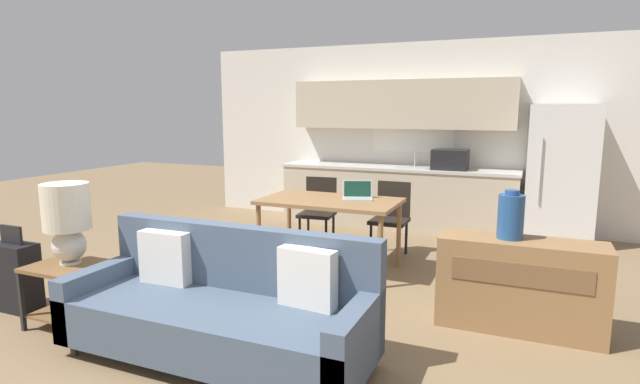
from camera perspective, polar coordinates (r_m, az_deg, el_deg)
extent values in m
plane|color=#7F6647|center=(3.78, -8.85, -17.99)|extent=(20.00, 20.00, 0.00)
cube|color=silver|center=(7.69, 9.46, 6.48)|extent=(6.40, 0.06, 2.70)
cube|color=white|center=(7.61, 10.64, 8.43)|extent=(1.20, 0.01, 1.03)
cube|color=beige|center=(7.46, 8.66, -0.71)|extent=(3.40, 0.62, 0.86)
cube|color=silver|center=(7.40, 8.74, 2.73)|extent=(3.43, 0.65, 0.04)
cube|color=#B2B5B7|center=(7.29, 10.49, 2.76)|extent=(0.48, 0.36, 0.01)
cylinder|color=#B7BABC|center=(7.44, 10.81, 3.80)|extent=(0.02, 0.02, 0.24)
cube|color=beige|center=(7.48, 9.19, 9.86)|extent=(3.23, 0.34, 0.70)
cube|color=black|center=(7.18, 14.65, 3.61)|extent=(0.48, 0.36, 0.28)
cube|color=white|center=(7.12, 25.78, 1.76)|extent=(0.82, 0.71, 1.79)
cylinder|color=silver|center=(6.72, 23.88, 2.26)|extent=(0.02, 0.02, 0.81)
cube|color=olive|center=(5.36, 1.13, -1.06)|extent=(1.47, 0.85, 0.04)
cylinder|color=olive|center=(5.41, -6.99, -5.23)|extent=(0.05, 0.05, 0.74)
cylinder|color=olive|center=(4.90, 6.90, -6.79)|extent=(0.05, 0.05, 0.74)
cylinder|color=olive|center=(6.03, -3.55, -3.64)|extent=(0.05, 0.05, 0.74)
cylinder|color=olive|center=(5.58, 8.99, -4.83)|extent=(0.05, 0.05, 0.74)
cylinder|color=#3D2D1E|center=(4.11, -26.30, -15.74)|extent=(0.05, 0.05, 0.10)
cylinder|color=#3D2D1E|center=(4.51, -20.01, -13.05)|extent=(0.05, 0.05, 0.10)
cylinder|color=#3D2D1E|center=(3.57, 5.39, -18.72)|extent=(0.05, 0.05, 0.10)
cube|color=#47566B|center=(3.62, -11.85, -14.75)|extent=(2.18, 0.80, 0.33)
cube|color=#47566B|center=(3.79, -9.09, -9.72)|extent=(2.18, 0.14, 0.80)
cube|color=#47566B|center=(4.23, -23.53, -10.73)|extent=(0.14, 0.80, 0.47)
cube|color=#47566B|center=(3.16, 4.17, -16.86)|extent=(0.14, 0.80, 0.47)
cube|color=silver|center=(3.98, -17.31, -7.16)|extent=(0.40, 0.13, 0.40)
cube|color=silver|center=(3.36, -1.46, -9.79)|extent=(0.41, 0.15, 0.40)
cube|color=brown|center=(4.53, -27.23, -7.50)|extent=(0.49, 0.49, 0.03)
cube|color=brown|center=(4.65, -26.86, -12.03)|extent=(0.44, 0.44, 0.02)
cube|color=#232326|center=(4.65, -30.95, -10.69)|extent=(0.03, 0.03, 0.48)
cube|color=#232326|center=(4.31, -27.33, -11.94)|extent=(0.03, 0.03, 0.48)
cube|color=#232326|center=(4.90, -26.68, -9.32)|extent=(0.03, 0.03, 0.48)
cube|color=#232326|center=(4.58, -22.97, -10.35)|extent=(0.03, 0.03, 0.48)
cylinder|color=silver|center=(4.51, -26.60, -7.17)|extent=(0.16, 0.16, 0.02)
sphere|color=silver|center=(4.48, -26.73, -5.45)|extent=(0.26, 0.26, 0.26)
cylinder|color=beige|center=(4.41, -27.04, -1.49)|extent=(0.36, 0.36, 0.37)
cube|color=olive|center=(4.30, 21.85, -9.83)|extent=(1.25, 0.40, 0.73)
cube|color=brown|center=(4.05, 21.91, -8.80)|extent=(1.00, 0.01, 0.18)
cylinder|color=#234C84|center=(4.17, 20.97, -2.66)|extent=(0.20, 0.20, 0.35)
cylinder|color=#234C84|center=(4.13, 21.12, -0.04)|extent=(0.11, 0.11, 0.04)
cube|color=black|center=(6.27, -0.37, -2.57)|extent=(0.46, 0.46, 0.04)
cube|color=black|center=(6.40, 0.15, -0.17)|extent=(0.40, 0.07, 0.43)
cylinder|color=black|center=(6.21, -2.33, -4.81)|extent=(0.03, 0.03, 0.41)
cylinder|color=black|center=(6.11, 0.70, -5.04)|extent=(0.03, 0.03, 0.41)
cylinder|color=black|center=(6.52, -1.35, -4.10)|extent=(0.03, 0.03, 0.41)
cylinder|color=black|center=(6.43, 1.54, -4.31)|extent=(0.03, 0.03, 0.41)
cube|color=black|center=(5.94, 7.91, -3.32)|extent=(0.42, 0.42, 0.04)
cube|color=black|center=(6.08, 8.44, -0.79)|extent=(0.40, 0.03, 0.43)
cylinder|color=black|center=(5.88, 5.83, -5.66)|extent=(0.03, 0.03, 0.41)
cylinder|color=black|center=(5.80, 9.06, -5.96)|extent=(0.03, 0.03, 0.41)
cylinder|color=black|center=(6.20, 6.75, -4.89)|extent=(0.03, 0.03, 0.41)
cylinder|color=black|center=(6.12, 9.82, -5.16)|extent=(0.03, 0.03, 0.41)
cube|color=#B7BABC|center=(5.35, 4.30, -0.78)|extent=(0.38, 0.32, 0.02)
cube|color=#B7BABC|center=(5.45, 4.29, 0.38)|extent=(0.32, 0.16, 0.20)
cube|color=#143828|center=(5.45, 4.29, 0.36)|extent=(0.28, 0.13, 0.17)
cube|color=black|center=(5.12, -31.44, -8.28)|extent=(0.41, 0.22, 0.59)
cube|color=black|center=(5.03, -31.81, -4.17)|extent=(0.25, 0.02, 0.16)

